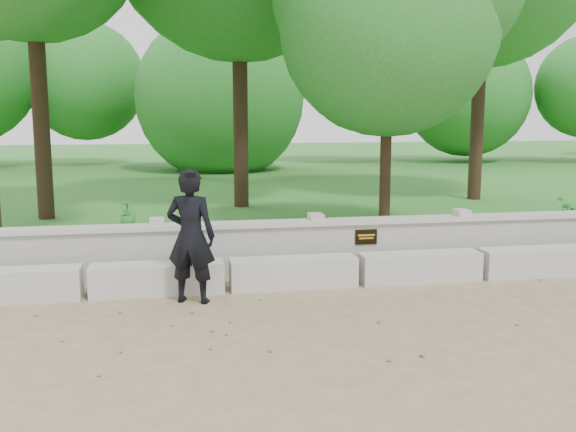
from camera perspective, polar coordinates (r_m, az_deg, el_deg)
name	(u,v)px	position (r m, az deg, el deg)	size (l,w,h in m)	color
ground	(401,323)	(8.20, 10.03, -9.36)	(80.00, 80.00, 0.00)	#9F8662
lawn	(255,188)	(21.60, -2.99, 2.48)	(40.00, 22.00, 0.25)	#28671F
concrete_bench	(358,270)	(9.87, 6.22, -4.77)	(11.90, 0.45, 0.45)	beige
parapet_wall	(346,245)	(10.48, 5.15, -2.61)	(12.50, 0.35, 0.90)	#B9B7AF
man_main	(191,236)	(8.84, -8.64, -1.78)	(0.79, 0.73, 1.86)	black
tree_near_right	(389,9)	(12.49, 8.98, 17.74)	(4.08, 4.08, 6.28)	#382619
shrub_a	(102,240)	(10.83, -16.20, -2.10)	(0.32, 0.21, 0.60)	#2F8B37
shrub_b	(414,232)	(11.58, 11.18, -1.38)	(0.29, 0.24, 0.53)	#2F8B37
shrub_c	(571,215)	(14.00, 23.87, 0.08)	(0.60, 0.52, 0.67)	#2F8B37
shrub_d	(127,213)	(13.78, -14.09, 0.29)	(0.33, 0.30, 0.59)	#2F8B37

